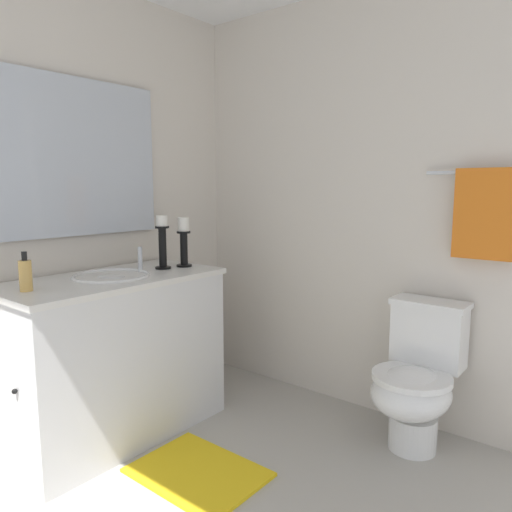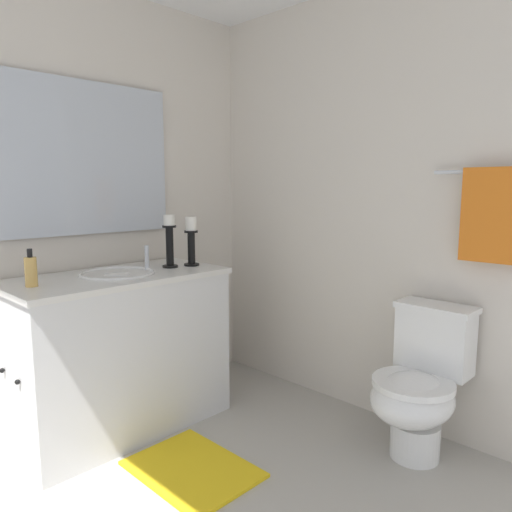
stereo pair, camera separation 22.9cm
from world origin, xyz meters
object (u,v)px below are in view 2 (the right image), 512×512
Objects in this scene: vanity_cabinet at (120,351)px; candle_holder_tall at (191,240)px; candle_holder_short at (170,240)px; soap_bottle at (31,271)px; towel_bar at (496,171)px; bath_mat at (192,469)px; sink_basin at (117,281)px; toilet at (419,386)px; mirror at (87,158)px; towel_near_vanity at (492,215)px.

candle_holder_tall is (0.06, 0.46, 0.59)m from vanity_cabinet.
candle_holder_short reaches higher than candle_holder_tall.
vanity_cabinet is at bearing 90.07° from soap_bottle.
towel_bar is 0.98× the size of bath_mat.
sink_basin reaches higher than toilet.
candle_holder_tall reaches higher than sink_basin.
sink_basin is 1.03m from bath_mat.
sink_basin is 0.46m from soap_bottle.
toilet is at bearing 28.38° from mirror.
soap_bottle is 0.24× the size of toilet.
sink_basin is (-0.00, 0.00, 0.40)m from vanity_cabinet.
soap_bottle is (0.00, -0.45, 0.11)m from sink_basin.
bath_mat is (-0.92, -1.07, -1.20)m from towel_near_vanity.
bath_mat is at bearing -130.52° from towel_near_vanity.
soap_bottle is at bearing -91.52° from candle_holder_short.
bath_mat is at bearing 0.00° from vanity_cabinet.
candle_holder_tall is at bearing 86.38° from soap_bottle.
candle_holder_short is 1.23m from bath_mat.
candle_holder_short is (0.02, 0.33, 0.20)m from sink_basin.
candle_holder_tall is 1.65m from towel_bar.
vanity_cabinet is 1.13× the size of mirror.
sink_basin is at bearing 90.00° from vanity_cabinet.
towel_bar reaches higher than candle_holder_tall.
towel_near_vanity is at bearing 43.37° from toilet.
towel_bar reaches higher than soap_bottle.
candle_holder_tall is at bearing 53.86° from mirror.
mirror reaches higher than towel_bar.
bath_mat is (0.62, 0.00, -0.43)m from vanity_cabinet.
mirror is at bearing -151.62° from toilet.
vanity_cabinet is 0.75m from candle_holder_tall.
candle_holder_tall is 1.62× the size of soap_bottle.
towel_near_vanity is (1.52, 0.74, 0.17)m from candle_holder_short.
mirror reaches higher than bath_mat.
towel_near_vanity reaches higher than bath_mat.
soap_bottle is (0.28, -0.45, -0.55)m from mirror.
towel_bar is (1.52, 0.76, 0.38)m from candle_holder_short.
toilet reaches higher than bath_mat.
mirror is (-0.28, 0.00, 1.06)m from vanity_cabinet.
candle_holder_tall reaches higher than toilet.
candle_holder_short is at bearing 47.89° from mirror.
mirror reaches higher than sink_basin.
vanity_cabinet is 0.68m from candle_holder_short.
soap_bottle is at bearing -89.93° from sink_basin.
vanity_cabinet is 1.55× the size of toilet.
towel_bar reaches higher than vanity_cabinet.
candle_holder_tall is 1.61m from towel_near_vanity.
mirror is 2.12m from towel_bar.
mirror is 0.76m from soap_bottle.
candle_holder_short is at bearing -154.10° from towel_near_vanity.
sink_basin is at bearing 179.91° from bath_mat.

